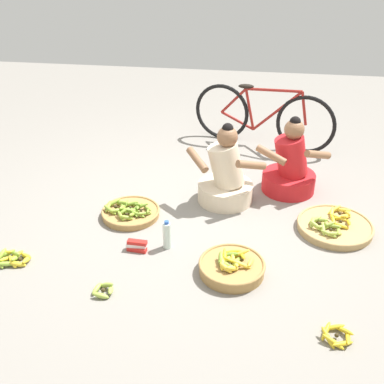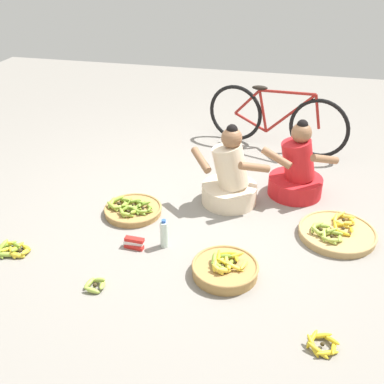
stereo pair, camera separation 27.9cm
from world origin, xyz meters
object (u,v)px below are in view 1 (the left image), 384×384
(bicycle_leaning, at_px, (262,117))
(banana_basket_back_center, at_px, (334,226))
(vendor_woman_front, at_px, (226,177))
(water_bottle, at_px, (167,235))
(packet_carton_stack, at_px, (137,246))
(loose_bananas_back_left, at_px, (336,336))
(loose_bananas_near_vendor, at_px, (10,258))
(vendor_woman_behind, at_px, (290,168))
(loose_bananas_front_right, at_px, (104,290))
(banana_basket_front_center, at_px, (232,267))
(banana_basket_mid_right, at_px, (130,212))

(bicycle_leaning, relative_size, banana_basket_back_center, 2.54)
(vendor_woman_front, xyz_separation_m, water_bottle, (-0.40, -0.82, -0.13))
(bicycle_leaning, relative_size, water_bottle, 6.49)
(bicycle_leaning, height_order, packet_carton_stack, bicycle_leaning)
(loose_bananas_back_left, bearing_deg, bicycle_leaning, 100.42)
(banana_basket_back_center, bearing_deg, loose_bananas_near_vendor, -161.92)
(vendor_woman_behind, distance_m, loose_bananas_front_right, 2.20)
(banana_basket_front_center, height_order, loose_bananas_front_right, banana_basket_front_center)
(packet_carton_stack, bearing_deg, loose_bananas_front_right, -101.50)
(vendor_woman_front, relative_size, water_bottle, 3.10)
(banana_basket_mid_right, distance_m, loose_bananas_back_left, 2.07)
(banana_basket_back_center, height_order, loose_bananas_front_right, banana_basket_back_center)
(banana_basket_front_center, bearing_deg, loose_bananas_near_vendor, -175.84)
(vendor_woman_behind, bearing_deg, banana_basket_back_center, -59.94)
(banana_basket_back_center, relative_size, loose_bananas_near_vendor, 1.91)
(water_bottle, bearing_deg, loose_bananas_front_right, -119.45)
(banana_basket_mid_right, relative_size, loose_bananas_back_left, 2.34)
(packet_carton_stack, bearing_deg, bicycle_leaning, 67.62)
(banana_basket_mid_right, relative_size, packet_carton_stack, 3.11)
(banana_basket_back_center, height_order, loose_bananas_near_vendor, banana_basket_back_center)
(loose_bananas_near_vendor, bearing_deg, water_bottle, 17.44)
(water_bottle, bearing_deg, vendor_woman_front, 64.17)
(vendor_woman_front, distance_m, bicycle_leaning, 1.41)
(banana_basket_front_center, distance_m, packet_carton_stack, 0.80)
(bicycle_leaning, bearing_deg, banana_basket_back_center, -68.60)
(vendor_woman_front, distance_m, loose_bananas_near_vendor, 1.99)
(loose_bananas_near_vendor, bearing_deg, vendor_woman_front, 37.12)
(loose_bananas_back_left, distance_m, loose_bananas_front_right, 1.61)
(vendor_woman_front, bearing_deg, banana_basket_mid_right, -153.72)
(banana_basket_back_center, distance_m, water_bottle, 1.46)
(bicycle_leaning, xyz_separation_m, loose_bananas_near_vendor, (-1.88, -2.57, -0.33))
(vendor_woman_front, bearing_deg, banana_basket_back_center, -20.07)
(loose_bananas_near_vendor, distance_m, water_bottle, 1.24)
(banana_basket_front_center, bearing_deg, banana_basket_mid_right, 145.71)
(loose_bananas_back_left, xyz_separation_m, loose_bananas_near_vendor, (-2.43, 0.43, 0.00))
(vendor_woman_behind, distance_m, bicycle_leaning, 1.12)
(vendor_woman_behind, bearing_deg, banana_basket_front_center, -108.42)
(banana_basket_front_center, distance_m, loose_bananas_near_vendor, 1.73)
(bicycle_leaning, height_order, banana_basket_mid_right, bicycle_leaning)
(vendor_woman_front, relative_size, vendor_woman_behind, 1.02)
(loose_bananas_back_left, bearing_deg, packet_carton_stack, 154.12)
(loose_bananas_front_right, distance_m, water_bottle, 0.70)
(bicycle_leaning, bearing_deg, vendor_woman_behind, -74.47)
(vendor_woman_behind, xyz_separation_m, banana_basket_mid_right, (-1.43, -0.70, -0.20))
(vendor_woman_behind, height_order, loose_bananas_near_vendor, vendor_woman_behind)
(banana_basket_front_center, bearing_deg, loose_bananas_back_left, -38.10)
(loose_bananas_back_left, distance_m, loose_bananas_near_vendor, 2.47)
(vendor_woman_front, bearing_deg, banana_basket_front_center, -82.17)
(vendor_woman_behind, bearing_deg, water_bottle, -131.76)
(banana_basket_back_center, distance_m, loose_bananas_near_vendor, 2.70)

